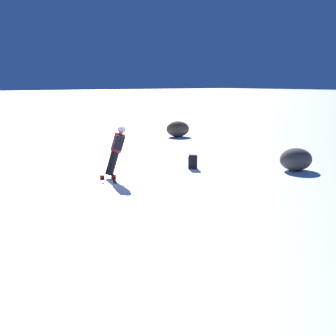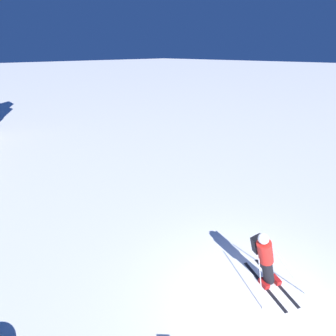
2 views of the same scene
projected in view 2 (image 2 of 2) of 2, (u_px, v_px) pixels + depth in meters
ground_plane at (254, 304)px, 6.16m from camera, size 300.00×300.00×0.00m
skier at (265, 257)px, 6.27m from camera, size 1.40×1.65×1.72m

